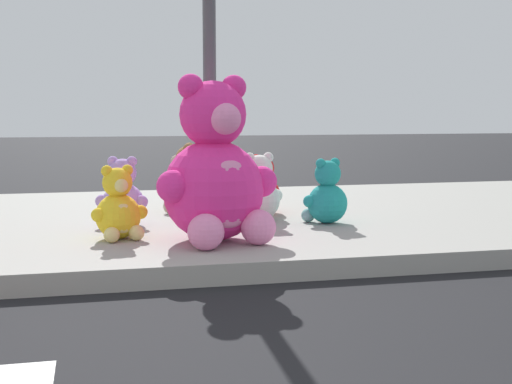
{
  "coord_description": "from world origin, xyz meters",
  "views": [
    {
      "loc": [
        0.03,
        -1.42,
        1.16
      ],
      "look_at": [
        1.21,
        3.6,
        0.55
      ],
      "focal_mm": 48.77,
      "sensor_mm": 36.0,
      "label": 1
    }
  ],
  "objects": [
    {
      "name": "plush_brown",
      "position": [
        0.93,
        5.41,
        0.42
      ],
      "size": [
        0.48,
        0.52,
        0.69
      ],
      "color": "olive",
      "rests_on": "sidewalk"
    },
    {
      "name": "sign_pole",
      "position": [
        1.0,
        4.4,
        1.85
      ],
      "size": [
        0.56,
        0.11,
        3.2
      ],
      "color": "#4C4C51",
      "rests_on": "sidewalk"
    },
    {
      "name": "sidewalk",
      "position": [
        0.0,
        5.2,
        0.07
      ],
      "size": [
        28.0,
        4.4,
        0.15
      ],
      "primitive_type": "cube",
      "color": "#9E9B93",
      "rests_on": "ground_plane"
    },
    {
      "name": "plush_pink_large",
      "position": [
        0.94,
        3.81,
        0.66
      ],
      "size": [
        0.96,
        0.9,
        1.28
      ],
      "color": "#F22D93",
      "rests_on": "sidewalk"
    },
    {
      "name": "plush_lavender",
      "position": [
        0.27,
        4.74,
        0.39
      ],
      "size": [
        0.45,
        0.43,
        0.61
      ],
      "color": "#B28CD8",
      "rests_on": "sidewalk"
    },
    {
      "name": "plush_red",
      "position": [
        1.63,
        5.18,
        0.38
      ],
      "size": [
        0.41,
        0.42,
        0.59
      ],
      "color": "red",
      "rests_on": "sidewalk"
    },
    {
      "name": "plush_white",
      "position": [
        1.5,
        4.73,
        0.4
      ],
      "size": [
        0.48,
        0.43,
        0.63
      ],
      "color": "white",
      "rests_on": "sidewalk"
    },
    {
      "name": "plush_yellow",
      "position": [
        0.22,
        4.08,
        0.38
      ],
      "size": [
        0.44,
        0.41,
        0.58
      ],
      "color": "yellow",
      "rests_on": "sidewalk"
    },
    {
      "name": "plush_teal",
      "position": [
        2.06,
        4.44,
        0.38
      ],
      "size": [
        0.43,
        0.42,
        0.59
      ],
      "color": "teal",
      "rests_on": "sidewalk"
    }
  ]
}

